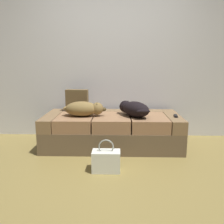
{
  "coord_description": "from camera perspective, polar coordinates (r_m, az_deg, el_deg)",
  "views": [
    {
      "loc": [
        0.09,
        -2.27,
        1.21
      ],
      "look_at": [
        0.0,
        1.03,
        0.53
      ],
      "focal_mm": 37.49,
      "sensor_mm": 36.0,
      "label": 1
    }
  ],
  "objects": [
    {
      "name": "throw_pillow",
      "position": [
        3.68,
        -8.51,
        2.79
      ],
      "size": [
        0.35,
        0.15,
        0.34
      ],
      "primitive_type": "cube",
      "rotation": [
        0.0,
        0.0,
        -0.08
      ],
      "color": "brown",
      "rests_on": "couch"
    },
    {
      "name": "tv_remote",
      "position": [
        3.42,
        15.26,
        -0.91
      ],
      "size": [
        0.06,
        0.15,
        0.02
      ],
      "primitive_type": "cube",
      "rotation": [
        0.0,
        0.0,
        -0.13
      ],
      "color": "black",
      "rests_on": "couch"
    },
    {
      "name": "ground_plane",
      "position": [
        2.57,
        -0.62,
        -16.36
      ],
      "size": [
        10.0,
        10.0,
        0.0
      ],
      "primitive_type": "plane",
      "color": "olive"
    },
    {
      "name": "back_wall",
      "position": [
        3.93,
        0.25,
        14.5
      ],
      "size": [
        6.4,
        0.1,
        2.8
      ],
      "primitive_type": "cube",
      "color": "silver",
      "rests_on": "ground"
    },
    {
      "name": "couch",
      "position": [
        3.49,
        0.02,
        -4.5
      ],
      "size": [
        1.97,
        0.88,
        0.48
      ],
      "color": "brown",
      "rests_on": "ground"
    },
    {
      "name": "dog_tan",
      "position": [
        3.33,
        -6.76,
        0.79
      ],
      "size": [
        0.63,
        0.28,
        0.21
      ],
      "color": "olive",
      "rests_on": "couch"
    },
    {
      "name": "handbag",
      "position": [
        2.72,
        -1.43,
        -11.75
      ],
      "size": [
        0.32,
        0.18,
        0.38
      ],
      "color": "silver",
      "rests_on": "ground"
    },
    {
      "name": "dog_dark",
      "position": [
        3.31,
        5.31,
        0.8
      ],
      "size": [
        0.5,
        0.57,
        0.22
      ],
      "color": "black",
      "rests_on": "couch"
    }
  ]
}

